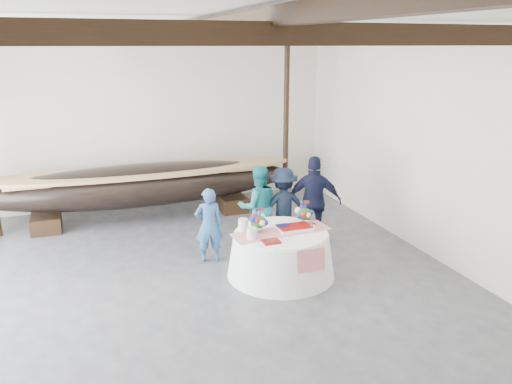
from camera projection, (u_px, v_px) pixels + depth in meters
name	position (u px, v px, depth m)	size (l,w,h in m)	color
floor	(196.00, 307.00, 8.23)	(10.00, 12.00, 0.01)	#3D3D42
wall_back	(142.00, 121.00, 13.01)	(10.00, 0.02, 4.50)	silver
wall_right	(458.00, 153.00, 9.17)	(0.02, 12.00, 4.50)	silver
ceiling	(185.00, 20.00, 6.94)	(10.00, 12.00, 0.01)	white
pavilion_structure	(176.00, 55.00, 7.81)	(9.80, 11.76, 4.50)	black
longboat_display	(143.00, 185.00, 12.09)	(7.52, 1.50, 1.41)	black
banquet_table	(281.00, 253.00, 9.29)	(2.01, 2.01, 0.86)	white
tabletop_items	(280.00, 222.00, 9.24)	(1.90, 0.95, 0.40)	red
guest_woman_blue	(209.00, 225.00, 9.79)	(0.55, 0.36, 1.51)	#2B548A
guest_woman_teal	(258.00, 207.00, 10.49)	(0.86, 0.67, 1.77)	teal
guest_man_left	(283.00, 207.00, 10.62)	(1.09, 0.63, 1.69)	black
guest_man_right	(314.00, 202.00, 10.54)	(1.14, 0.48, 1.95)	black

